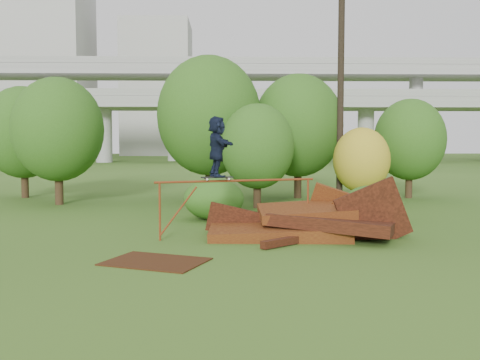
{
  "coord_description": "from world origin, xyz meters",
  "views": [
    {
      "loc": [
        -1.18,
        -13.61,
        2.69
      ],
      "look_at": [
        -0.8,
        2.0,
        1.6
      ],
      "focal_mm": 40.0,
      "sensor_mm": 36.0,
      "label": 1
    }
  ],
  "objects_px": {
    "skater": "(217,146)",
    "flat_plate": "(156,262)",
    "scrap_pile": "(304,224)",
    "utility_pole": "(341,83)"
  },
  "relations": [
    {
      "from": "skater",
      "to": "utility_pole",
      "type": "xyz_separation_m",
      "value": [
        5.24,
        8.31,
        2.71
      ]
    },
    {
      "from": "scrap_pile",
      "to": "utility_pole",
      "type": "bearing_deg",
      "value": 71.5
    },
    {
      "from": "skater",
      "to": "flat_plate",
      "type": "height_order",
      "value": "skater"
    },
    {
      "from": "skater",
      "to": "flat_plate",
      "type": "distance_m",
      "value": 4.28
    },
    {
      "from": "scrap_pile",
      "to": "utility_pole",
      "type": "height_order",
      "value": "utility_pole"
    },
    {
      "from": "skater",
      "to": "utility_pole",
      "type": "relative_size",
      "value": 0.16
    },
    {
      "from": "skater",
      "to": "utility_pole",
      "type": "height_order",
      "value": "utility_pole"
    },
    {
      "from": "scrap_pile",
      "to": "flat_plate",
      "type": "relative_size",
      "value": 2.72
    },
    {
      "from": "flat_plate",
      "to": "skater",
      "type": "bearing_deg",
      "value": 67.01
    },
    {
      "from": "scrap_pile",
      "to": "skater",
      "type": "bearing_deg",
      "value": -178.41
    }
  ]
}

